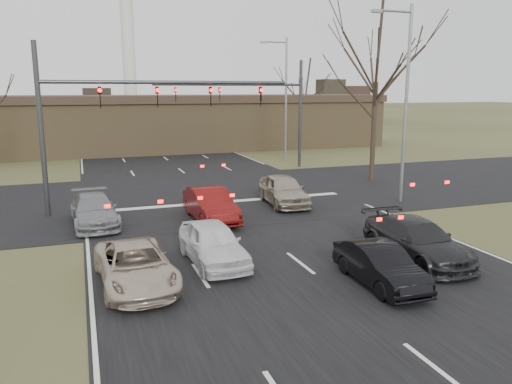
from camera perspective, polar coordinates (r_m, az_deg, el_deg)
ground at (r=14.87m, az=9.96°, el=-11.76°), size 360.00×360.00×0.00m
road_main at (r=72.39m, az=-14.05°, el=6.67°), size 14.00×300.00×0.02m
road_cross at (r=28.30m, az=-5.02°, el=-0.32°), size 200.00×14.00×0.02m
building at (r=50.71m, az=-9.45°, el=7.88°), size 42.40×10.40×5.30m
mast_arm_near at (r=24.89m, az=-15.93°, el=9.39°), size 12.12×0.24×8.00m
mast_arm_far at (r=37.19m, az=1.08°, el=10.34°), size 11.12×0.24×8.00m
streetlight_right_near at (r=26.87m, az=16.51°, el=10.59°), size 2.34×0.25×10.00m
streetlight_right_far at (r=42.06m, az=3.22°, el=11.26°), size 2.34×0.25×10.00m
tree_right_near at (r=33.20m, az=13.75°, el=16.57°), size 6.90×6.90×11.50m
tree_right_far at (r=51.68m, az=5.71°, el=12.81°), size 5.40×5.40×9.00m
car_silver_suv at (r=15.68m, az=-13.62°, el=-8.18°), size 2.37×4.68×1.27m
car_white_sedan at (r=17.20m, az=-4.95°, el=-5.82°), size 1.87×4.27×1.43m
car_black_hatch at (r=15.77m, az=13.98°, el=-8.13°), size 1.41×3.82×1.25m
car_charcoal_sedan at (r=18.34m, az=17.90°, el=-5.28°), size 2.04×4.87×1.41m
car_grey_ahead at (r=22.99m, az=-18.02°, el=-2.00°), size 2.13×4.69×1.33m
car_red_ahead at (r=22.65m, az=-5.22°, el=-1.47°), size 1.70×4.54×1.48m
car_silver_ahead at (r=25.79m, az=3.15°, el=0.24°), size 2.21×4.68×1.55m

